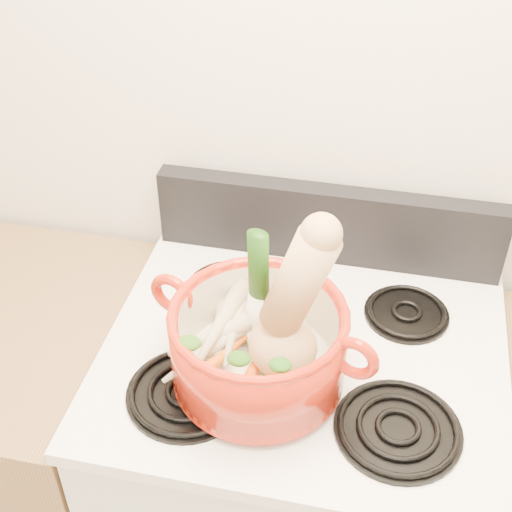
% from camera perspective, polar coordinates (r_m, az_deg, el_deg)
% --- Properties ---
extents(wall_back, '(3.50, 0.02, 2.60)m').
position_cam_1_polar(wall_back, '(1.48, 6.67, 11.85)').
color(wall_back, white).
rests_on(wall_back, floor).
extents(stove_body, '(0.76, 0.65, 0.92)m').
position_cam_1_polar(stove_body, '(1.79, 3.18, -18.41)').
color(stove_body, silver).
rests_on(stove_body, floor).
extents(cooktop, '(0.78, 0.67, 0.03)m').
position_cam_1_polar(cooktop, '(1.42, 3.85, -7.87)').
color(cooktop, white).
rests_on(cooktop, stove_body).
extents(control_backsplash, '(0.76, 0.05, 0.18)m').
position_cam_1_polar(control_backsplash, '(1.57, 5.76, 2.57)').
color(control_backsplash, black).
rests_on(control_backsplash, cooktop).
extents(burner_front_left, '(0.22, 0.22, 0.02)m').
position_cam_1_polar(burner_front_left, '(1.32, -5.53, -10.77)').
color(burner_front_left, black).
rests_on(burner_front_left, cooktop).
extents(burner_front_right, '(0.22, 0.22, 0.02)m').
position_cam_1_polar(burner_front_right, '(1.29, 11.29, -13.33)').
color(burner_front_right, black).
rests_on(burner_front_right, cooktop).
extents(burner_back_left, '(0.17, 0.17, 0.02)m').
position_cam_1_polar(burner_back_left, '(1.53, -2.32, -2.44)').
color(burner_back_left, black).
rests_on(burner_back_left, cooktop).
extents(burner_back_right, '(0.17, 0.17, 0.02)m').
position_cam_1_polar(burner_back_right, '(1.50, 11.96, -4.41)').
color(burner_back_right, black).
rests_on(burner_back_right, cooktop).
extents(dutch_oven, '(0.38, 0.38, 0.15)m').
position_cam_1_polar(dutch_oven, '(1.28, 0.19, -7.19)').
color(dutch_oven, '#AE200E').
rests_on(dutch_oven, burner_front_left).
extents(pot_handle_left, '(0.09, 0.04, 0.09)m').
position_cam_1_polar(pot_handle_left, '(1.31, -6.76, -3.02)').
color(pot_handle_left, '#AE200E').
rests_on(pot_handle_left, dutch_oven).
extents(pot_handle_right, '(0.09, 0.04, 0.09)m').
position_cam_1_polar(pot_handle_right, '(1.19, 7.88, -8.10)').
color(pot_handle_right, '#AE200E').
rests_on(pot_handle_right, dutch_oven).
extents(squash, '(0.24, 0.16, 0.34)m').
position_cam_1_polar(squash, '(1.19, 2.28, -3.84)').
color(squash, tan).
rests_on(squash, dutch_oven).
extents(leek, '(0.06, 0.06, 0.27)m').
position_cam_1_polar(leek, '(1.26, 0.21, -2.61)').
color(leek, white).
rests_on(leek, dutch_oven).
extents(ginger, '(0.10, 0.08, 0.05)m').
position_cam_1_polar(ginger, '(1.34, 1.91, -5.93)').
color(ginger, '#D6C183').
rests_on(ginger, dutch_oven).
extents(parsnip_0, '(0.07, 0.25, 0.07)m').
position_cam_1_polar(parsnip_0, '(1.33, -2.79, -6.22)').
color(parsnip_0, beige).
rests_on(parsnip_0, dutch_oven).
extents(parsnip_1, '(0.17, 0.20, 0.06)m').
position_cam_1_polar(parsnip_1, '(1.30, -3.57, -7.19)').
color(parsnip_1, beige).
rests_on(parsnip_1, dutch_oven).
extents(parsnip_2, '(0.12, 0.22, 0.06)m').
position_cam_1_polar(parsnip_2, '(1.33, -0.54, -5.13)').
color(parsnip_2, beige).
rests_on(parsnip_2, dutch_oven).
extents(parsnip_3, '(0.19, 0.15, 0.06)m').
position_cam_1_polar(parsnip_3, '(1.30, -3.00, -6.08)').
color(parsnip_3, beige).
rests_on(parsnip_3, dutch_oven).
extents(parsnip_4, '(0.05, 0.20, 0.06)m').
position_cam_1_polar(parsnip_4, '(1.32, -1.72, -5.28)').
color(parsnip_4, beige).
rests_on(parsnip_4, dutch_oven).
extents(parsnip_5, '(0.08, 0.22, 0.06)m').
position_cam_1_polar(parsnip_5, '(1.30, -3.03, -5.67)').
color(parsnip_5, beige).
rests_on(parsnip_5, dutch_oven).
extents(carrot_0, '(0.05, 0.16, 0.04)m').
position_cam_1_polar(carrot_0, '(1.27, -0.14, -9.00)').
color(carrot_0, '#DB400A').
rests_on(carrot_0, dutch_oven).
extents(carrot_1, '(0.10, 0.14, 0.04)m').
position_cam_1_polar(carrot_1, '(1.28, -3.09, -8.42)').
color(carrot_1, '#D5620A').
rests_on(carrot_1, dutch_oven).
extents(carrot_2, '(0.08, 0.15, 0.04)m').
position_cam_1_polar(carrot_2, '(1.26, 1.23, -9.10)').
color(carrot_2, '#D0540A').
rests_on(carrot_2, dutch_oven).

